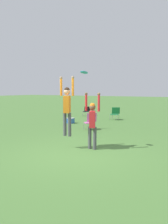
# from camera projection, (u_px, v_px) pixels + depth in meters

# --- Properties ---
(ground_plane) EXTENTS (120.00, 120.00, 0.00)m
(ground_plane) POSITION_uv_depth(u_px,v_px,m) (75.00, 153.00, 7.29)
(ground_plane) COLOR #4C7A38
(person_jumping) EXTENTS (0.60, 0.49, 2.12)m
(person_jumping) POSITION_uv_depth(u_px,v_px,m) (67.00, 105.00, 7.70)
(person_jumping) COLOR #4C4C51
(person_jumping) RESTS_ON ground_plane
(person_defending) EXTENTS (0.60, 0.49, 2.01)m
(person_defending) POSITION_uv_depth(u_px,v_px,m) (92.00, 120.00, 7.68)
(person_defending) COLOR #4C4C51
(person_defending) RESTS_ON ground_plane
(frisbee) EXTENTS (0.26, 0.26, 0.09)m
(frisbee) POSITION_uv_depth(u_px,v_px,m) (84.00, 72.00, 7.52)
(frisbee) COLOR #2D9EDB
(camping_chair_0) EXTENTS (0.76, 0.83, 0.87)m
(camping_chair_0) POSITION_uv_depth(u_px,v_px,m) (115.00, 113.00, 15.38)
(camping_chair_0) COLOR gray
(camping_chair_0) RESTS_ON ground_plane
(camping_chair_1) EXTENTS (0.66, 0.74, 0.75)m
(camping_chair_1) POSITION_uv_depth(u_px,v_px,m) (87.00, 110.00, 17.53)
(camping_chair_1) COLOR gray
(camping_chair_1) RESTS_ON ground_plane
(camping_chair_2) EXTENTS (0.74, 0.82, 0.86)m
(camping_chair_2) POSITION_uv_depth(u_px,v_px,m) (91.00, 120.00, 11.62)
(camping_chair_2) COLOR gray
(camping_chair_2) RESTS_ON ground_plane
(cooler_box) EXTENTS (0.38, 0.38, 0.34)m
(cooler_box) POSITION_uv_depth(u_px,v_px,m) (71.00, 121.00, 13.76)
(cooler_box) COLOR #336BB7
(cooler_box) RESTS_ON ground_plane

